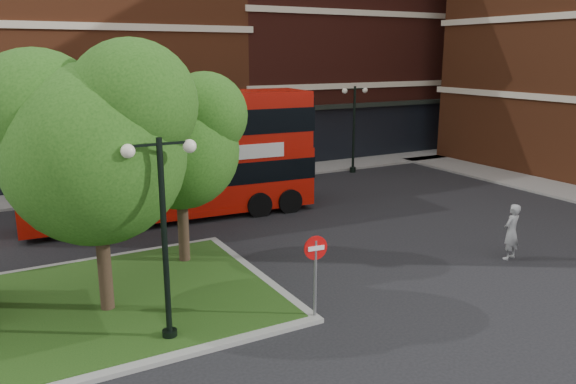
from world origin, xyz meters
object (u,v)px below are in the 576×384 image
woman (511,232)px  car_white (272,170)px  car_silver (127,184)px  bus (171,148)px

woman → car_white: woman is taller
woman → car_white: (-1.69, 14.36, -0.31)m
car_silver → bus: bearing=-166.2°
woman → car_white: 14.47m
bus → car_white: size_ratio=3.08×
bus → woman: size_ratio=6.33×
car_white → car_silver: bearing=86.9°
woman → car_silver: 17.23m
bus → car_silver: size_ratio=2.67×
bus → car_silver: (-1.02, 4.04, -2.24)m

